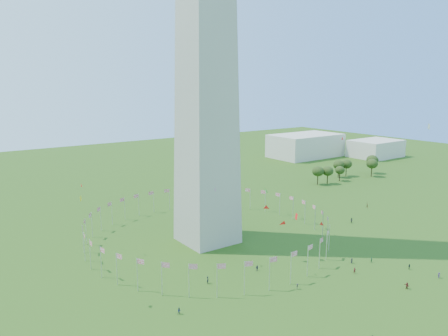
# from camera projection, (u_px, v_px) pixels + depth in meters

# --- Properties ---
(ground) EXTENTS (600.00, 600.00, 0.00)m
(ground) POSITION_uv_depth(u_px,v_px,m) (319.00, 299.00, 108.01)
(ground) COLOR #234610
(ground) RESTS_ON ground
(flag_ring) EXTENTS (80.24, 80.24, 9.00)m
(flag_ring) POSITION_uv_depth(u_px,v_px,m) (207.00, 228.00, 147.03)
(flag_ring) COLOR silver
(flag_ring) RESTS_ON ground
(gov_building_east_a) EXTENTS (50.00, 30.00, 16.00)m
(gov_building_east_a) POSITION_uv_depth(u_px,v_px,m) (305.00, 145.00, 311.69)
(gov_building_east_a) COLOR beige
(gov_building_east_a) RESTS_ON ground
(gov_building_east_b) EXTENTS (35.00, 25.00, 12.00)m
(gov_building_east_b) POSITION_uv_depth(u_px,v_px,m) (376.00, 148.00, 310.96)
(gov_building_east_b) COLOR beige
(gov_building_east_b) RESTS_ON ground
(crowd) EXTENTS (100.85, 59.16, 2.03)m
(crowd) POSITION_uv_depth(u_px,v_px,m) (342.00, 286.00, 112.84)
(crowd) COLOR #2E1746
(crowd) RESTS_ON ground
(kites_aloft) EXTENTS (99.61, 78.76, 35.72)m
(kites_aloft) POSITION_uv_depth(u_px,v_px,m) (294.00, 198.00, 132.11)
(kites_aloft) COLOR red
(kites_aloft) RESTS_ON ground
(tree_line_east) EXTENTS (53.61, 15.70, 10.65)m
(tree_line_east) POSITION_uv_depth(u_px,v_px,m) (348.00, 170.00, 241.61)
(tree_line_east) COLOR #2F4818
(tree_line_east) RESTS_ON ground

